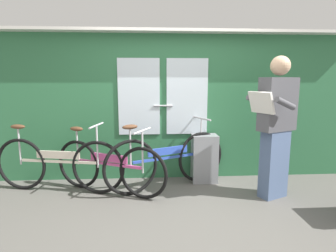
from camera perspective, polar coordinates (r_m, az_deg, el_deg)
The scene contains 7 objects.
ground_plane at distance 3.25m, azimuth 3.73°, elevation -17.91°, with size 6.47×4.02×0.04m, color #56544F.
train_door_wall at distance 4.09m, azimuth 1.69°, elevation 4.69°, with size 5.47×0.28×2.16m.
bicycle_near_door at distance 3.72m, azimuth -12.22°, elevation -8.17°, with size 1.52×0.79×0.88m.
bicycle_leaning_behind at distance 3.78m, azimuth -0.12°, elevation -7.11°, with size 1.67×0.81×0.95m.
bicycle_by_pole at distance 3.95m, azimuth -21.74°, elevation -7.31°, with size 1.77×0.52×0.92m.
passenger_reading_newspaper at distance 3.63m, azimuth 21.41°, elevation 0.23°, with size 0.64×0.59×1.76m.
trash_bin_by_wall at distance 4.08m, azimuth 7.50°, elevation -6.61°, with size 0.36×0.28×0.69m, color gray.
Camera 1 is at (-0.38, -2.86, 1.47)m, focal length 29.51 mm.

